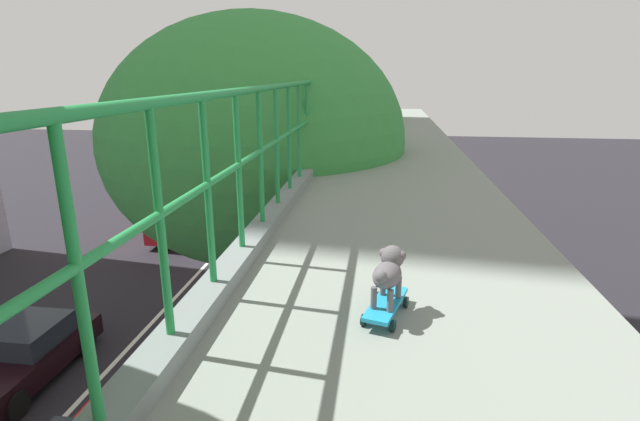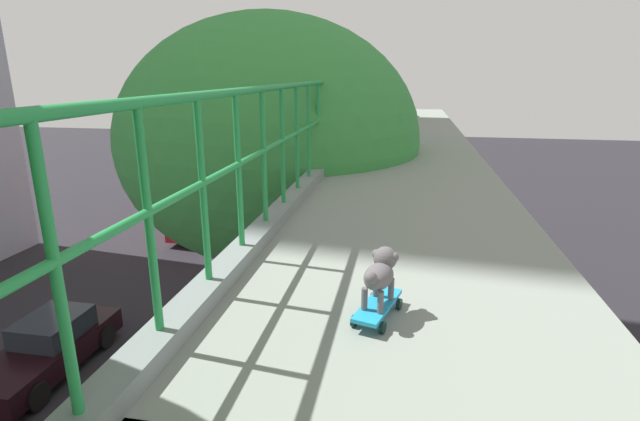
{
  "view_description": "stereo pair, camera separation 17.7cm",
  "coord_description": "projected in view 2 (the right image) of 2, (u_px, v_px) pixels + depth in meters",
  "views": [
    {
      "loc": [
        0.79,
        -0.76,
        7.62
      ],
      "look_at": [
        0.32,
        2.76,
        6.58
      ],
      "focal_mm": 26.71,
      "sensor_mm": 36.0,
      "label": 1
    },
    {
      "loc": [
        0.96,
        -0.74,
        7.62
      ],
      "look_at": [
        0.32,
        2.76,
        6.58
      ],
      "focal_mm": 26.71,
      "sensor_mm": 36.0,
      "label": 2
    }
  ],
  "objects": [
    {
      "name": "car_black_fourth",
      "position": [
        48.0,
        347.0,
        12.5
      ],
      "size": [
        1.8,
        4.23,
        1.41
      ],
      "color": "black",
      "rests_on": "ground"
    },
    {
      "name": "city_bus",
      "position": [
        233.0,
        180.0,
        25.92
      ],
      "size": [
        2.51,
        11.28,
        3.52
      ],
      "color": "red",
      "rests_on": "ground"
    },
    {
      "name": "roadside_tree_mid",
      "position": [
        270.0,
        143.0,
        9.07
      ],
      "size": [
        5.6,
        5.6,
        8.68
      ],
      "color": "brown",
      "rests_on": "ground"
    },
    {
      "name": "roadside_tree_far",
      "position": [
        327.0,
        116.0,
        16.12
      ],
      "size": [
        5.21,
        5.21,
        8.68
      ],
      "color": "brown",
      "rests_on": "ground"
    },
    {
      "name": "toy_skateboard",
      "position": [
        378.0,
        306.0,
        2.8
      ],
      "size": [
        0.29,
        0.5,
        0.09
      ],
      "color": "#1E96C7",
      "rests_on": "overpass_deck"
    },
    {
      "name": "small_dog",
      "position": [
        381.0,
        271.0,
        2.76
      ],
      "size": [
        0.22,
        0.37,
        0.32
      ],
      "color": "#5B5559",
      "rests_on": "toy_skateboard"
    }
  ]
}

